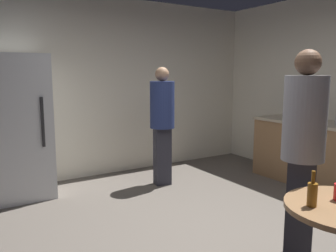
% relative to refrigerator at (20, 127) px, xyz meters
% --- Properties ---
extents(ground_plane, '(5.20, 5.20, 0.10)m').
position_rel_refrigerator_xyz_m(ground_plane, '(1.31, -2.20, -0.95)').
color(ground_plane, '#5B544C').
extents(wall_back, '(5.32, 0.06, 2.70)m').
position_rel_refrigerator_xyz_m(wall_back, '(1.31, 0.43, 0.45)').
color(wall_back, silver).
rests_on(wall_back, ground_plane).
extents(refrigerator, '(0.70, 0.68, 1.80)m').
position_rel_refrigerator_xyz_m(refrigerator, '(0.00, 0.00, 0.00)').
color(refrigerator, silver).
rests_on(refrigerator, ground_plane).
extents(kitchen_counter, '(0.64, 1.78, 0.90)m').
position_rel_refrigerator_xyz_m(kitchen_counter, '(3.59, -1.66, -0.45)').
color(kitchen_counter, olive).
rests_on(kitchen_counter, ground_plane).
extents(wine_bottle_on_counter, '(0.08, 0.08, 0.31)m').
position_rel_refrigerator_xyz_m(wine_bottle_on_counter, '(3.60, -1.32, 0.12)').
color(wine_bottle_on_counter, '#3F141E').
rests_on(wine_bottle_on_counter, kitchen_counter).
extents(beer_bottle_amber, '(0.06, 0.06, 0.23)m').
position_rel_refrigerator_xyz_m(beer_bottle_amber, '(1.19, -3.32, -0.08)').
color(beer_bottle_amber, '#8C5919').
rests_on(beer_bottle_amber, foreground_table).
extents(person_in_navy_shirt, '(0.40, 0.40, 1.65)m').
position_rel_refrigerator_xyz_m(person_in_navy_shirt, '(1.77, -0.52, 0.06)').
color(person_in_navy_shirt, '#2D2D38').
rests_on(person_in_navy_shirt, ground_plane).
extents(person_in_gray_shirt, '(0.48, 0.48, 1.75)m').
position_rel_refrigerator_xyz_m(person_in_gray_shirt, '(1.71, -2.85, 0.13)').
color(person_in_gray_shirt, '#2D2D38').
rests_on(person_in_gray_shirt, ground_plane).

